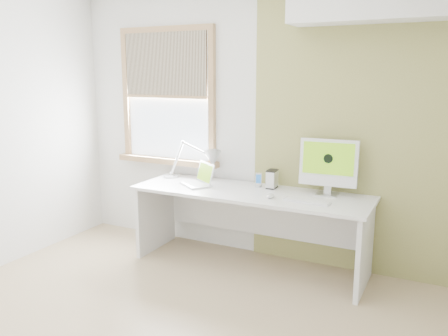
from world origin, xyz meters
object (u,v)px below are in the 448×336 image
Objects in this scene: desk_lamp at (205,160)px; external_drive at (272,179)px; imac at (329,164)px; desk at (252,210)px; laptop at (200,179)px.

desk_lamp reaches higher than external_drive.
desk_lamp is at bearing -179.74° from imac.
desk is at bearing -167.76° from imac.
imac is (1.20, 0.19, 0.23)m from laptop.
desk_lamp is at bearing 166.58° from desk.
desk_lamp is at bearing 103.50° from laptop.
imac reaches higher than external_drive.
laptop is 0.70m from external_drive.
imac reaches higher than desk.
laptop is at bearing -175.00° from desk.
imac is at bearing 12.24° from desk.
laptop is 1.23m from imac.
desk_lamp reaches higher than desk.
laptop reaches higher than desk.
external_drive is (0.72, 0.01, -0.12)m from desk_lamp.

